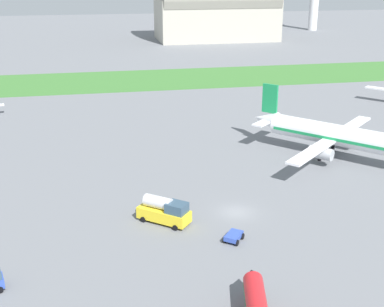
# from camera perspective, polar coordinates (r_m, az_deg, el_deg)

# --- Properties ---
(ground_plane) EXTENTS (600.00, 600.00, 0.00)m
(ground_plane) POSITION_cam_1_polar(r_m,az_deg,el_deg) (66.30, 4.96, -6.49)
(ground_plane) COLOR slate
(grass_taxiway_strip) EXTENTS (360.00, 28.00, 0.08)m
(grass_taxiway_strip) POSITION_cam_1_polar(r_m,az_deg,el_deg) (145.01, -4.21, 8.18)
(grass_taxiway_strip) COLOR #3D7533
(grass_taxiway_strip) RESTS_ON ground_plane
(airplane_midfield_jet) EXTENTS (23.64, 24.36, 10.61)m
(airplane_midfield_jet) POSITION_cam_1_polar(r_m,az_deg,el_deg) (86.60, 15.40, 2.00)
(airplane_midfield_jet) COLOR white
(airplane_midfield_jet) RESTS_ON ground_plane
(baggage_cart_near_gate) EXTENTS (2.84, 2.95, 0.90)m
(baggage_cart_near_gate) POSITION_cam_1_polar(r_m,az_deg,el_deg) (59.55, 4.62, -9.11)
(baggage_cart_near_gate) COLOR #334FB2
(baggage_cart_near_gate) RESTS_ON ground_plane
(fuel_truck_by_runway) EXTENTS (6.55, 5.97, 3.29)m
(fuel_truck_by_runway) POSITION_cam_1_polar(r_m,az_deg,el_deg) (62.99, -3.05, -6.32)
(fuel_truck_by_runway) COLOR yellow
(fuel_truck_by_runway) RESTS_ON ground_plane
(hangar_distant) EXTENTS (49.67, 30.66, 35.11)m
(hangar_distant) POSITION_cam_1_polar(r_m,az_deg,el_deg) (226.89, 2.69, 16.49)
(hangar_distant) COLOR #B2AD9E
(hangar_distant) RESTS_ON ground_plane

